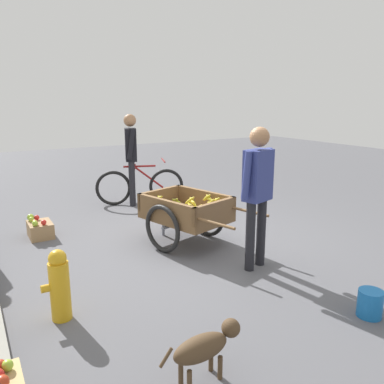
{
  "coord_description": "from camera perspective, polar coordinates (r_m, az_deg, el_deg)",
  "views": [
    {
      "loc": [
        -4.33,
        2.58,
        1.96
      ],
      "look_at": [
        0.07,
        0.02,
        0.75
      ],
      "focal_mm": 36.69,
      "sensor_mm": 36.0,
      "label": 1
    }
  ],
  "objects": [
    {
      "name": "ground_plane",
      "position": [
        5.41,
        0.59,
        -7.87
      ],
      "size": [
        24.0,
        24.0,
        0.0
      ],
      "primitive_type": "plane",
      "color": "#56565B"
    },
    {
      "name": "fruit_cart",
      "position": [
        5.37,
        -0.75,
        -3.09
      ],
      "size": [
        1.8,
        1.19,
        0.72
      ],
      "color": "brown",
      "rests_on": "ground"
    },
    {
      "name": "vendor_person",
      "position": [
        4.53,
        9.52,
        0.96
      ],
      "size": [
        0.29,
        0.54,
        1.66
      ],
      "color": "black",
      "rests_on": "ground"
    },
    {
      "name": "bicycle",
      "position": [
        7.5,
        -7.53,
        0.88
      ],
      "size": [
        0.67,
        1.59,
        0.85
      ],
      "color": "black",
      "rests_on": "ground"
    },
    {
      "name": "cyclist_person",
      "position": [
        7.38,
        -8.87,
        5.92
      ],
      "size": [
        0.5,
        0.3,
        1.69
      ],
      "color": "black",
      "rests_on": "ground"
    },
    {
      "name": "dog",
      "position": [
        2.95,
        1.96,
        -21.48
      ],
      "size": [
        0.21,
        0.67,
        0.4
      ],
      "color": "#4C3823",
      "rests_on": "ground"
    },
    {
      "name": "fire_hydrant",
      "position": [
        3.8,
        -18.74,
        -12.68
      ],
      "size": [
        0.25,
        0.25,
        0.67
      ],
      "color": "gold",
      "rests_on": "ground"
    },
    {
      "name": "plastic_bucket",
      "position": [
        4.09,
        24.46,
        -14.54
      ],
      "size": [
        0.22,
        0.22,
        0.26
      ],
      "primitive_type": "cylinder",
      "color": "#1966B2",
      "rests_on": "ground"
    },
    {
      "name": "mixed_fruit_crate",
      "position": [
        6.12,
        -21.26,
        -4.99
      ],
      "size": [
        0.44,
        0.32,
        0.32
      ],
      "color": "#99754C",
      "rests_on": "ground"
    }
  ]
}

